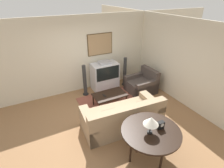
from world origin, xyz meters
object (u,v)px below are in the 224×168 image
object	(u,v)px
mantel_clock	(161,125)
speaker_tower_left	(85,81)
coffee_table	(110,95)
tv	(105,76)
couch	(123,117)
console_table	(151,133)
armchair	(142,85)
speaker_tower_right	(125,72)
table_lamp	(151,121)

from	to	relation	value
mantel_clock	speaker_tower_left	size ratio (longest dim) A/B	0.15
coffee_table	speaker_tower_left	distance (m)	1.14
mantel_clock	coffee_table	bearing A→B (deg)	91.79
tv	couch	bearing A→B (deg)	-102.98
mantel_clock	console_table	bearing A→B (deg)	169.68
console_table	armchair	bearing A→B (deg)	56.96
couch	speaker_tower_left	xyz separation A→B (m)	(-0.32, 2.11, 0.23)
tv	armchair	world-z (taller)	tv
tv	coffee_table	bearing A→B (deg)	-107.84
speaker_tower_left	tv	bearing A→B (deg)	5.94
coffee_table	speaker_tower_right	bearing A→B (deg)	41.03
tv	coffee_table	distance (m)	1.18
mantel_clock	speaker_tower_left	world-z (taller)	speaker_tower_left
couch	armchair	world-z (taller)	couch
tv	mantel_clock	size ratio (longest dim) A/B	6.33
speaker_tower_left	couch	bearing A→B (deg)	-81.34
coffee_table	speaker_tower_left	xyz separation A→B (m)	(-0.47, 1.03, 0.16)
coffee_table	speaker_tower_right	world-z (taller)	speaker_tower_right
console_table	table_lamp	world-z (taller)	table_lamp
coffee_table	mantel_clock	size ratio (longest dim) A/B	5.91
console_table	speaker_tower_right	distance (m)	3.51
tv	console_table	world-z (taller)	tv
mantel_clock	armchair	bearing A→B (deg)	60.83
couch	mantel_clock	xyz separation A→B (m)	(0.22, -1.17, 0.55)
speaker_tower_right	speaker_tower_left	bearing A→B (deg)	180.00
mantel_clock	speaker_tower_right	world-z (taller)	speaker_tower_right
coffee_table	table_lamp	xyz separation A→B (m)	(-0.21, -2.25, 0.69)
table_lamp	speaker_tower_left	distance (m)	3.33
armchair	console_table	distance (m)	3.00
armchair	console_table	bearing A→B (deg)	-34.25
console_table	mantel_clock	size ratio (longest dim) A/B	7.14
speaker_tower_right	couch	bearing A→B (deg)	-122.30
couch	mantel_clock	bearing A→B (deg)	104.34
armchair	coffee_table	size ratio (longest dim) A/B	0.93
couch	speaker_tower_right	xyz separation A→B (m)	(1.33, 2.11, 0.23)
armchair	speaker_tower_right	world-z (taller)	speaker_tower_right
couch	table_lamp	xyz separation A→B (m)	(-0.06, -1.17, 0.76)
couch	speaker_tower_right	size ratio (longest dim) A/B	1.93
armchair	speaker_tower_right	bearing A→B (deg)	-159.84
couch	armchair	distance (m)	2.12
console_table	mantel_clock	distance (m)	0.26
table_lamp	mantel_clock	distance (m)	0.35
console_table	speaker_tower_right	xyz separation A→B (m)	(1.33, 3.24, -0.17)
mantel_clock	speaker_tower_left	bearing A→B (deg)	99.30
tv	mantel_clock	distance (m)	3.40
mantel_clock	speaker_tower_right	bearing A→B (deg)	71.20
couch	armchair	xyz separation A→B (m)	(1.63, 1.36, -0.03)
speaker_tower_right	tv	bearing A→B (deg)	174.06
table_lamp	speaker_tower_right	xyz separation A→B (m)	(1.39, 3.28, -0.54)
couch	console_table	xyz separation A→B (m)	(0.01, -1.13, 0.40)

